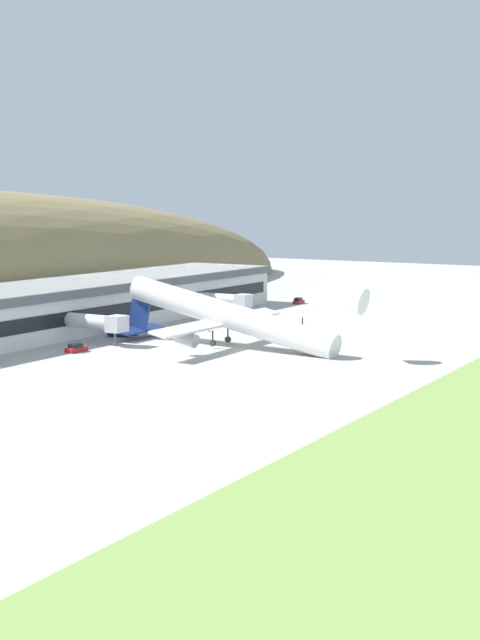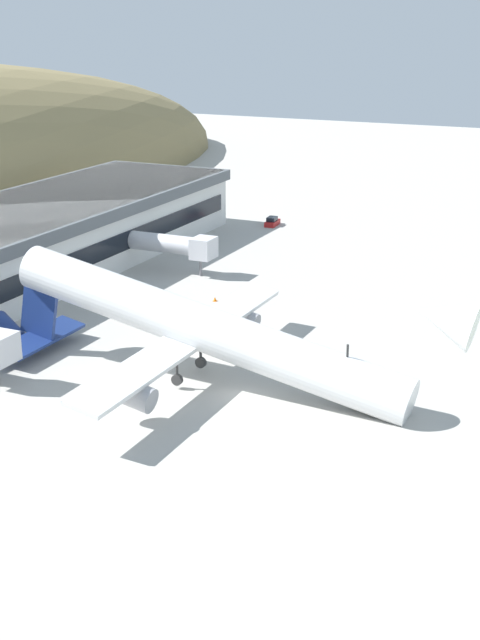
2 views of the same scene
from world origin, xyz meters
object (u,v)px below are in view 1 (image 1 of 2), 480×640
Objects in this scene: terminal_building at (101,298)px; service_car_0 at (76,348)px; service_car_1 at (298,301)px; traffic_cone_0 at (209,331)px; jetway_1 at (227,300)px; jetway_0 at (99,322)px; traffic_cone_1 at (246,325)px; cargo_airplane at (225,317)px.

terminal_building is 36.27m from service_car_0.
service_car_1 is 7.00× the size of traffic_cone_0.
terminal_building is at bearing 160.70° from service_car_1.
service_car_0 is at bearing 168.07° from traffic_cone_0.
jetway_1 reaches higher than traffic_cone_0.
jetway_0 is 3.10× the size of service_car_1.
terminal_building reaches higher than traffic_cone_1.
cargo_airplane is 26.04m from service_car_0.
terminal_building is at bearing 71.88° from cargo_airplane.
service_car_1 is at bearing -0.94° from jetway_1.
jetway_0 is (-21.87, -17.95, -1.27)m from terminal_building.
terminal_building is 8.18× the size of jetway_0.
cargo_airplane is 89.14× the size of traffic_cone_1.
cargo_airplane is (-33.18, -20.58, 1.30)m from jetway_1.
jetway_1 is 50.70m from service_car_0.
jetway_0 reaches higher than traffic_cone_1.
jetway_1 is 3.15× the size of service_car_1.
traffic_cone_0 is at bearing -171.52° from service_car_1.
service_car_1 is 7.00× the size of traffic_cone_1.
service_car_1 is (32.56, -0.53, -3.36)m from jetway_1.
jetway_1 is 14.57m from traffic_cone_1.
cargo_airplane is 19.01m from traffic_cone_0.
jetway_1 is at bearing -0.15° from jetway_0.
terminal_building is 1.99× the size of cargo_airplane.
cargo_airplane is 26.34m from traffic_cone_1.
jetway_1 is at bearing 23.00° from traffic_cone_0.
traffic_cone_1 is (10.20, -2.23, 0.00)m from traffic_cone_0.
jetway_0 is at bearing 179.51° from service_car_1.
service_car_1 is (74.96, -0.64, -3.36)m from jetway_0.
jetway_1 reaches higher than service_car_1.
terminal_building is 177.66× the size of traffic_cone_0.
terminal_building is 25.38× the size of service_car_1.
jetway_1 is 22.08× the size of traffic_cone_1.
traffic_cone_1 is (-41.92, -10.00, -0.35)m from service_car_1.
cargo_airplane reaches higher than service_car_1.
service_car_1 is (65.74, 20.05, -4.67)m from cargo_airplane.
cargo_airplane is at bearing -163.04° from service_car_1.
traffic_cone_0 is 1.00× the size of traffic_cone_1.
traffic_cone_1 is (11.18, -28.59, -4.97)m from terminal_building.
terminal_building is 28.32m from jetway_0.
service_car_1 reaches higher than traffic_cone_0.
jetway_0 is 0.24× the size of cargo_airplane.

